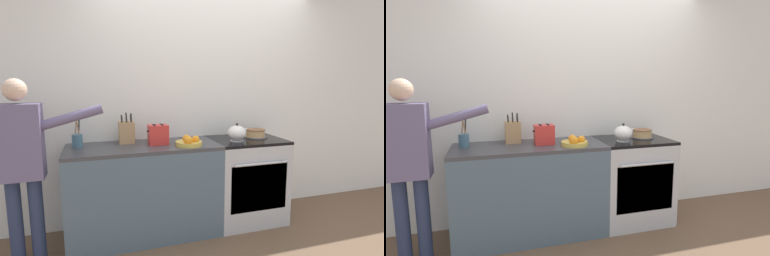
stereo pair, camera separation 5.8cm
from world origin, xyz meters
TOP-DOWN VIEW (x-y plane):
  - ground_plane at (0.00, 0.00)m, footprint 16.00×16.00m
  - wall_back at (0.00, 0.63)m, footprint 8.00×0.04m
  - counter_cabinet at (-0.74, 0.31)m, footprint 1.44×0.61m
  - stove_range at (0.36, 0.30)m, footprint 0.76×0.64m
  - layer_cake at (0.48, 0.33)m, footprint 0.25×0.25m
  - tea_kettle at (0.21, 0.23)m, footprint 0.23×0.19m
  - knife_block at (-0.88, 0.46)m, footprint 0.15×0.14m
  - utensil_crock at (-1.34, 0.41)m, footprint 0.09×0.09m
  - fruit_bowl at (-0.33, 0.15)m, footprint 0.26×0.26m
  - toaster at (-0.60, 0.31)m, footprint 0.20×0.15m
  - person_baker at (-1.74, 0.11)m, footprint 0.90×0.20m

SIDE VIEW (x-z plane):
  - ground_plane at x=0.00m, z-range 0.00..0.00m
  - counter_cabinet at x=-0.74m, z-range 0.00..0.91m
  - stove_range at x=0.36m, z-range 0.00..0.91m
  - person_baker at x=-1.74m, z-range 0.14..1.68m
  - fruit_bowl at x=-0.33m, z-range 0.89..1.00m
  - layer_cake at x=0.48m, z-range 0.90..0.99m
  - utensil_crock at x=-1.34m, z-range 0.83..1.12m
  - tea_kettle at x=0.21m, z-range 0.89..1.08m
  - toaster at x=-0.60m, z-range 0.90..1.10m
  - knife_block at x=-0.88m, z-range 0.86..1.17m
  - wall_back at x=0.00m, z-range 0.00..2.60m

